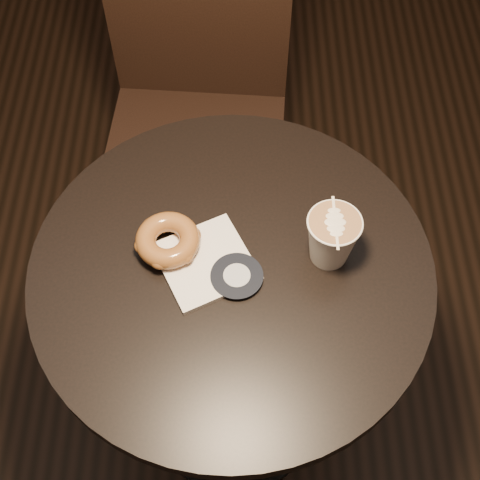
# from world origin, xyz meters

# --- Properties ---
(cafe_table) EXTENTS (0.70, 0.70, 0.75)m
(cafe_table) POSITION_xyz_m (0.00, 0.00, 0.55)
(cafe_table) COLOR black
(cafe_table) RESTS_ON ground
(chair) EXTENTS (0.46, 0.46, 1.07)m
(chair) POSITION_xyz_m (-0.09, 0.59, 0.60)
(chair) COLOR black
(chair) RESTS_ON ground
(pastry_bag) EXTENTS (0.20, 0.20, 0.01)m
(pastry_bag) POSITION_xyz_m (-0.04, 0.01, 0.75)
(pastry_bag) COLOR white
(pastry_bag) RESTS_ON cafe_table
(doughnut) EXTENTS (0.11, 0.11, 0.04)m
(doughnut) POSITION_xyz_m (-0.11, 0.04, 0.78)
(doughnut) COLOR brown
(doughnut) RESTS_ON pastry_bag
(latte_cup) EXTENTS (0.09, 0.09, 0.10)m
(latte_cup) POSITION_xyz_m (0.17, 0.02, 0.80)
(latte_cup) COLOR white
(latte_cup) RESTS_ON cafe_table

